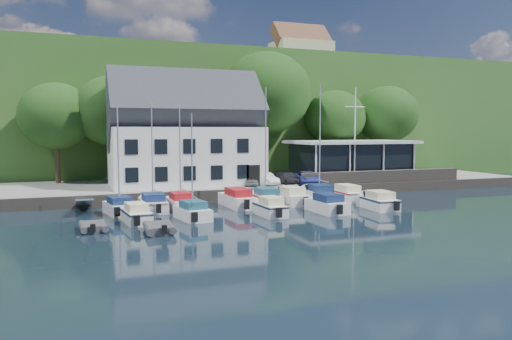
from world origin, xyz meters
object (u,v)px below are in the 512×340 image
object	(u,v)px
boat_r2_1	(192,161)
dinghy_1	(159,227)
car_silver	(250,180)
car_blue	(307,177)
boat_r1_0	(118,159)
boat_r1_4	(266,151)
boat_r2_3	(327,203)
car_white	(266,179)
boat_r1_2	(180,155)
boat_r1_5	(291,195)
boat_r1_1	(152,156)
car_dgrey	(288,178)
flagpole	(355,135)
boat_r1_6	(320,149)
boat_r2_0	(136,213)
club_pavilion	(351,160)
dinghy_0	(93,226)
boat_r2_4	(378,200)
boat_r2_2	(270,206)
boat_r1_3	(237,197)
harbor_building	(185,139)
boat_r1_7	(346,192)

from	to	relation	value
boat_r2_1	dinghy_1	xyz separation A→B (m)	(-2.92, -3.59, -3.76)
boat_r2_1	car_silver	bearing A→B (deg)	43.77
car_blue	boat_r1_0	bearing A→B (deg)	-151.46
boat_r1_4	boat_r2_3	world-z (taller)	boat_r1_4
car_white	boat_r1_2	bearing A→B (deg)	-156.41
boat_r1_0	boat_r1_5	world-z (taller)	boat_r1_0
boat_r1_1	boat_r1_5	world-z (taller)	boat_r1_1
car_dgrey	flagpole	distance (m)	8.36
boat_r1_1	boat_r1_5	size ratio (longest dim) A/B	1.28
boat_r1_6	boat_r2_0	world-z (taller)	boat_r1_6
car_dgrey	flagpole	xyz separation A→B (m)	(7.26, -0.28, 4.14)
boat_r1_4	boat_r2_0	bearing A→B (deg)	-157.38
boat_r1_4	boat_r1_1	bearing A→B (deg)	179.43
club_pavilion	dinghy_0	distance (m)	31.00
boat_r1_2	boat_r1_5	distance (m)	10.10
car_white	boat_r2_4	distance (m)	12.19
boat_r1_1	boat_r2_3	size ratio (longest dim) A/B	1.52
boat_r1_2	car_dgrey	bearing A→B (deg)	24.23
car_silver	car_dgrey	bearing A→B (deg)	9.47
boat_r2_3	boat_r2_4	world-z (taller)	boat_r2_3
boat_r1_0	boat_r2_3	size ratio (longest dim) A/B	1.48
boat_r1_1	boat_r1_0	bearing A→B (deg)	-164.01
boat_r2_0	boat_r2_2	distance (m)	9.50
club_pavilion	boat_r1_4	bearing A→B (deg)	-147.28
boat_r1_3	boat_r1_2	bearing A→B (deg)	177.23
dinghy_1	boat_r1_3	bearing A→B (deg)	49.90
dinghy_0	boat_r1_2	bearing A→B (deg)	40.03
car_blue	boat_r2_2	world-z (taller)	car_blue
harbor_building	boat_r2_3	size ratio (longest dim) A/B	2.59
car_blue	boat_r1_7	bearing A→B (deg)	-59.62
boat_r1_6	dinghy_0	world-z (taller)	boat_r1_6
boat_r1_2	boat_r2_2	bearing A→B (deg)	-43.63
boat_r1_7	boat_r2_1	world-z (taller)	boat_r2_1
club_pavilion	boat_r1_4	xyz separation A→B (m)	(-13.21, -8.49, 1.41)
car_blue	dinghy_1	distance (m)	21.11
boat_r1_2	boat_r2_2	size ratio (longest dim) A/B	1.77
boat_r2_1	boat_r1_0	bearing A→B (deg)	129.34
boat_r1_3	car_white	bearing A→B (deg)	49.01
boat_r1_5	dinghy_1	xyz separation A→B (m)	(-12.47, -8.13, -0.38)
boat_r1_4	dinghy_1	world-z (taller)	boat_r1_4
car_dgrey	dinghy_0	world-z (taller)	car_dgrey
boat_r2_0	dinghy_0	distance (m)	3.34
car_white	boat_r1_3	world-z (taller)	car_white
car_dgrey	boat_r2_0	size ratio (longest dim) A/B	0.80
flagpole	boat_r1_2	bearing A→B (deg)	-164.10
boat_r1_4	boat_r2_4	bearing A→B (deg)	-33.17
boat_r1_4	boat_r2_2	distance (m)	6.47
car_white	boat_r1_5	xyz separation A→B (m)	(-0.01, -5.94, -0.84)
boat_r1_4	car_white	bearing A→B (deg)	69.08
boat_r2_2	dinghy_1	world-z (taller)	boat_r2_2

